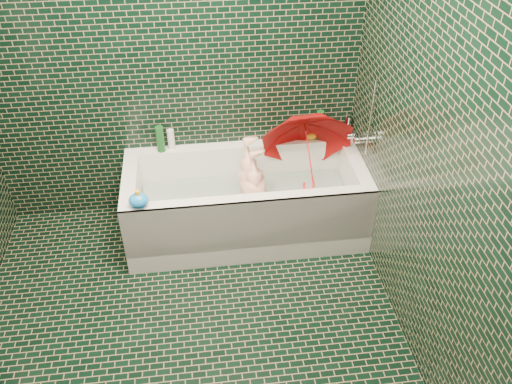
{
  "coord_description": "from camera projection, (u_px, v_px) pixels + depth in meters",
  "views": [
    {
      "loc": [
        0.13,
        -2.04,
        2.73
      ],
      "look_at": [
        0.5,
        0.82,
        0.5
      ],
      "focal_mm": 38.0,
      "sensor_mm": 36.0,
      "label": 1
    }
  ],
  "objects": [
    {
      "name": "umbrella",
      "position": [
        309.0,
        154.0,
        3.82
      ],
      "size": [
        0.73,
        0.89,
        0.87
      ],
      "primitive_type": "imported",
      "rotation": [
        0.5,
        -0.12,
        -0.09
      ],
      "color": "red",
      "rests_on": "bathtub"
    },
    {
      "name": "wall_back",
      "position": [
        170.0,
        56.0,
        3.59
      ],
      "size": [
        2.8,
        0.0,
        2.8
      ],
      "primitive_type": "plane",
      "rotation": [
        1.57,
        0.0,
        0.0
      ],
      "color": "black",
      "rests_on": "floor"
    },
    {
      "name": "floor",
      "position": [
        191.0,
        347.0,
        3.26
      ],
      "size": [
        2.8,
        2.8,
        0.0
      ],
      "primitive_type": "plane",
      "color": "black",
      "rests_on": "ground"
    },
    {
      "name": "bottle_right_tall",
      "position": [
        319.0,
        125.0,
        4.02
      ],
      "size": [
        0.07,
        0.07,
        0.23
      ],
      "primitive_type": "cylinder",
      "rotation": [
        0.0,
        0.0,
        -0.4
      ],
      "color": "#154C1C",
      "rests_on": "bathtub"
    },
    {
      "name": "rubber_duck",
      "position": [
        312.0,
        135.0,
        4.06
      ],
      "size": [
        0.12,
        0.09,
        0.09
      ],
      "rotation": [
        0.0,
        0.0,
        0.23
      ],
      "color": "yellow",
      "rests_on": "bathtub"
    },
    {
      "name": "water",
      "position": [
        246.0,
        197.0,
        3.92
      ],
      "size": [
        1.48,
        0.53,
        0.0
      ],
      "primitive_type": "cube",
      "color": "silver",
      "rests_on": "bathtub"
    },
    {
      "name": "soap_bottle_b",
      "position": [
        346.0,
        139.0,
        4.08
      ],
      "size": [
        0.08,
        0.09,
        0.17
      ],
      "primitive_type": "imported",
      "rotation": [
        0.0,
        0.0,
        -0.07
      ],
      "color": "#401C69",
      "rests_on": "bathtub"
    },
    {
      "name": "bathtub",
      "position": [
        246.0,
        208.0,
        3.96
      ],
      "size": [
        1.7,
        0.75,
        0.55
      ],
      "color": "white",
      "rests_on": "floor"
    },
    {
      "name": "soap_bottle_c",
      "position": [
        343.0,
        137.0,
        4.11
      ],
      "size": [
        0.17,
        0.17,
        0.17
      ],
      "primitive_type": "imported",
      "rotation": [
        0.0,
        0.0,
        -0.29
      ],
      "color": "#154C1C",
      "rests_on": "bathtub"
    },
    {
      "name": "bottle_left_tall",
      "position": [
        160.0,
        139.0,
        3.9
      ],
      "size": [
        0.08,
        0.08,
        0.2
      ],
      "primitive_type": "cylinder",
      "rotation": [
        0.0,
        0.0,
        -0.4
      ],
      "color": "#154C1C",
      "rests_on": "bathtub"
    },
    {
      "name": "child",
      "position": [
        256.0,
        200.0,
        3.89
      ],
      "size": [
        0.96,
        0.41,
        0.26
      ],
      "primitive_type": "imported",
      "rotation": [
        -1.53,
        0.0,
        -1.5
      ],
      "color": "#F4B198",
      "rests_on": "bathtub"
    },
    {
      "name": "faucet",
      "position": [
        363.0,
        135.0,
        3.71
      ],
      "size": [
        0.18,
        0.19,
        0.55
      ],
      "color": "silver",
      "rests_on": "wall_right"
    },
    {
      "name": "bath_mat",
      "position": [
        246.0,
        213.0,
        4.01
      ],
      "size": [
        1.35,
        0.47,
        0.01
      ],
      "primitive_type": "cube",
      "color": "green",
      "rests_on": "bathtub"
    },
    {
      "name": "bottle_left_short",
      "position": [
        171.0,
        139.0,
        3.94
      ],
      "size": [
        0.07,
        0.07,
        0.16
      ],
      "primitive_type": "cylinder",
      "rotation": [
        0.0,
        0.0,
        -0.3
      ],
      "color": "white",
      "rests_on": "bathtub"
    },
    {
      "name": "bath_toy",
      "position": [
        139.0,
        200.0,
        3.41
      ],
      "size": [
        0.15,
        0.14,
        0.12
      ],
      "rotation": [
        0.0,
        0.0,
        0.3
      ],
      "color": "#1A85EC",
      "rests_on": "bathtub"
    },
    {
      "name": "wall_right",
      "position": [
        441.0,
        160.0,
        2.62
      ],
      "size": [
        0.0,
        2.8,
        2.8
      ],
      "primitive_type": "plane",
      "rotation": [
        1.57,
        0.0,
        -1.57
      ],
      "color": "black",
      "rests_on": "floor"
    },
    {
      "name": "soap_bottle_a",
      "position": [
        346.0,
        139.0,
        4.08
      ],
      "size": [
        0.1,
        0.1,
        0.23
      ],
      "primitive_type": "imported",
      "rotation": [
        0.0,
        0.0,
        -0.16
      ],
      "color": "white",
      "rests_on": "bathtub"
    },
    {
      "name": "bottle_right_pump",
      "position": [
        347.0,
        128.0,
        4.03
      ],
      "size": [
        0.05,
        0.05,
        0.2
      ],
      "primitive_type": "cylinder",
      "rotation": [
        0.0,
        0.0,
        -0.06
      ],
      "color": "silver",
      "rests_on": "bathtub"
    }
  ]
}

